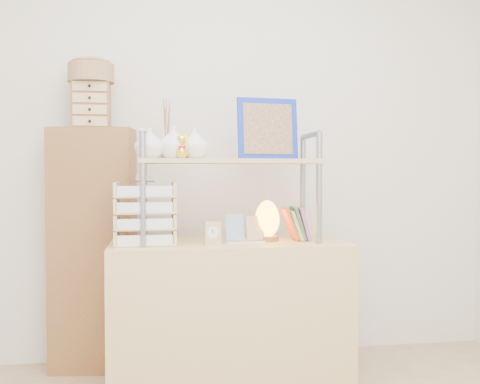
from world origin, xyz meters
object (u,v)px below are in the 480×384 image
object	(u,v)px
desk	(229,314)
cabinet	(93,249)
salt_lamp	(267,220)
letter_tray	(146,217)

from	to	relation	value
desk	cabinet	size ratio (longest dim) A/B	0.89
cabinet	salt_lamp	distance (m)	1.00
desk	cabinet	xyz separation A→B (m)	(-0.72, 0.37, 0.30)
cabinet	desk	bearing A→B (deg)	-19.42
salt_lamp	letter_tray	bearing A→B (deg)	-176.00
desk	letter_tray	distance (m)	0.66
desk	letter_tray	world-z (taller)	letter_tray
desk	cabinet	distance (m)	0.86
desk	salt_lamp	bearing A→B (deg)	3.00
cabinet	salt_lamp	world-z (taller)	cabinet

